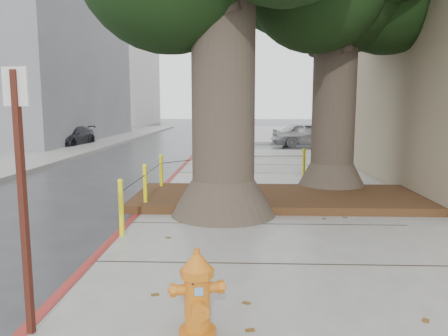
% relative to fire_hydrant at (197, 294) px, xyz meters
% --- Properties ---
extents(ground, '(140.00, 140.00, 0.00)m').
position_rel_fire_hydrant_xyz_m(ground, '(0.35, 1.88, -0.56)').
color(ground, '#28282B').
rests_on(ground, ground).
extents(sidewalk_far, '(16.00, 20.00, 0.15)m').
position_rel_fire_hydrant_xyz_m(sidewalk_far, '(6.35, 31.88, -0.48)').
color(sidewalk_far, slate).
rests_on(sidewalk_far, ground).
extents(curb_red, '(0.14, 26.00, 0.16)m').
position_rel_fire_hydrant_xyz_m(curb_red, '(-1.65, 4.38, -0.48)').
color(curb_red, maroon).
rests_on(curb_red, ground).
extents(planter_bed, '(6.40, 2.60, 0.16)m').
position_rel_fire_hydrant_xyz_m(planter_bed, '(1.25, 5.78, -0.33)').
color(planter_bed, black).
rests_on(planter_bed, sidewalk_main).
extents(building_far_grey, '(12.00, 16.00, 12.00)m').
position_rel_fire_hydrant_xyz_m(building_far_grey, '(-14.65, 23.88, 5.44)').
color(building_far_grey, slate).
rests_on(building_far_grey, ground).
extents(building_far_white, '(12.00, 18.00, 15.00)m').
position_rel_fire_hydrant_xyz_m(building_far_white, '(-16.65, 46.88, 6.94)').
color(building_far_white, silver).
rests_on(building_far_white, ground).
extents(bollard_ring, '(3.79, 5.39, 0.95)m').
position_rel_fire_hydrant_xyz_m(bollard_ring, '(-0.52, 6.26, 0.11)').
color(bollard_ring, yellow).
rests_on(bollard_ring, sidewalk_main).
extents(fire_hydrant, '(0.44, 0.42, 0.83)m').
position_rel_fire_hydrant_xyz_m(fire_hydrant, '(0.00, 0.00, 0.00)').
color(fire_hydrant, orange).
rests_on(fire_hydrant, sidewalk_main).
extents(signpost, '(0.24, 0.07, 2.44)m').
position_rel_fire_hydrant_xyz_m(signpost, '(-1.56, -0.01, 0.98)').
color(signpost, '#471911').
rests_on(signpost, sidewalk_main).
extents(car_silver, '(4.15, 1.97, 1.37)m').
position_rel_fire_hydrant_xyz_m(car_silver, '(4.14, 20.58, 0.13)').
color(car_silver, '#B9BABE').
rests_on(car_silver, ground).
extents(car_red, '(4.15, 1.86, 1.32)m').
position_rel_fire_hydrant_xyz_m(car_red, '(9.38, 20.05, 0.11)').
color(car_red, maroon).
rests_on(car_red, ground).
extents(car_dark, '(1.91, 4.01, 1.13)m').
position_rel_fire_hydrant_xyz_m(car_dark, '(-9.06, 20.02, 0.01)').
color(car_dark, black).
rests_on(car_dark, ground).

